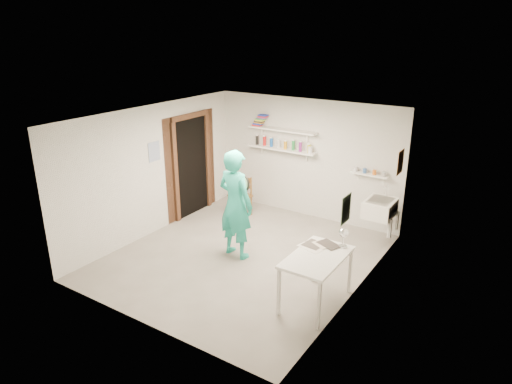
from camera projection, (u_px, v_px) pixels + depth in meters
The scene contains 27 objects.
floor at pixel (243, 257), 7.79m from camera, with size 4.00×4.50×0.02m, color slate.
ceiling at pixel (242, 116), 6.96m from camera, with size 4.00×4.50×0.02m, color silver.
wall_back at pixel (306, 159), 9.15m from camera, with size 4.00×0.02×2.40m, color silver.
wall_front at pixel (138, 243), 5.59m from camera, with size 4.00×0.02×2.40m, color silver.
wall_left at pixel (153, 170), 8.40m from camera, with size 0.02×4.50×2.40m, color silver.
wall_right at pixel (361, 217), 6.34m from camera, with size 0.02×4.50×2.40m, color silver.
doorway_recess at pixel (191, 167), 9.29m from camera, with size 0.02×0.90×2.00m, color black.
corridor_box at pixel (166, 160), 9.63m from camera, with size 1.40×1.50×2.10m, color brown.
door_lintel at pixel (190, 116), 8.92m from camera, with size 0.06×1.05×0.10m, color brown.
door_jamb_near at pixel (175, 173), 8.88m from camera, with size 0.06×0.10×2.00m, color brown.
door_jamb_far at pixel (208, 162), 9.67m from camera, with size 0.06×0.10×2.00m, color brown.
shelf_lower at pixel (282, 149), 9.26m from camera, with size 1.50×0.22×0.03m, color white.
shelf_upper at pixel (282, 130), 9.12m from camera, with size 1.50×0.22×0.03m, color white.
ledge_shelf at pixel (369, 175), 8.42m from camera, with size 0.70×0.14×0.03m, color white.
poster_left at pixel (154, 152), 8.31m from camera, with size 0.01×0.28×0.36m, color #334C7F.
poster_right_a at pixel (400, 162), 7.66m from camera, with size 0.01×0.34×0.42m, color #995933.
poster_right_b at pixel (346, 209), 5.82m from camera, with size 0.01×0.30×0.38m, color #3F724C.
belfast_sink at pixel (380, 208), 7.99m from camera, with size 0.48×0.60×0.30m, color white.
man at pixel (236, 204), 7.53m from camera, with size 0.68×0.45×1.86m, color #24B49C.
wall_clock at pixel (241, 183), 7.61m from camera, with size 0.33×0.33×0.04m, color beige.
wooden_chair at pixel (240, 196), 9.37m from camera, with size 0.39×0.37×0.84m, color brown.
work_table at pixel (316, 280), 6.35m from camera, with size 0.67×1.12×0.75m, color white.
desk_lamp at pixel (344, 233), 6.40m from camera, with size 0.14×0.14×0.14m, color silver.
spray_cans at pixel (282, 144), 9.22m from camera, with size 1.29×0.06×0.17m.
book_stack at pixel (260, 120), 9.34m from camera, with size 0.34×0.14×0.25m.
ledge_pots at pixel (370, 171), 8.40m from camera, with size 0.48×0.07×0.09m.
papers at pixel (317, 255), 6.22m from camera, with size 0.30×0.22×0.02m.
Camera 1 is at (3.96, -5.70, 3.69)m, focal length 32.00 mm.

